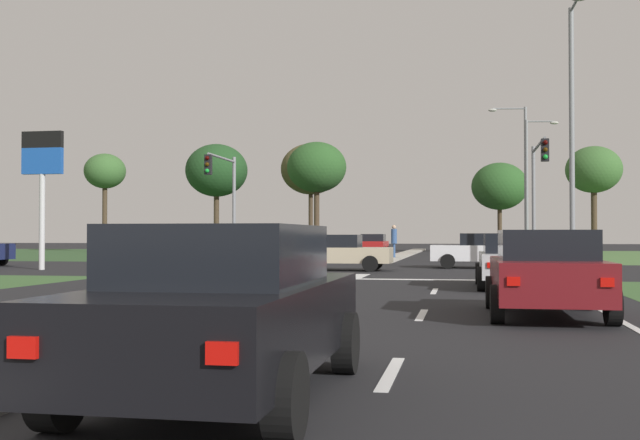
% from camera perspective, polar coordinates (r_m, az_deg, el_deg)
% --- Properties ---
extents(ground_plane, '(200.00, 200.00, 0.00)m').
position_cam_1_polar(ground_plane, '(32.59, 3.08, -3.68)').
color(ground_plane, black).
extents(grass_verge_far_left, '(35.00, 35.00, 0.01)m').
position_cam_1_polar(grass_verge_far_left, '(64.12, -17.08, -2.37)').
color(grass_verge_far_left, '#2D4C28').
rests_on(grass_verge_far_left, ground).
extents(median_island_near, '(1.20, 22.00, 0.14)m').
position_cam_1_polar(median_island_near, '(14.01, -7.21, -6.77)').
color(median_island_near, gray).
rests_on(median_island_near, ground).
extents(median_island_far, '(1.20, 36.00, 0.14)m').
position_cam_1_polar(median_island_far, '(57.45, 6.35, -2.50)').
color(median_island_far, '#ADA89E').
rests_on(median_island_far, ground).
extents(lane_dash_near, '(0.14, 2.00, 0.01)m').
position_cam_1_polar(lane_dash_near, '(8.26, 5.25, -11.20)').
color(lane_dash_near, silver).
rests_on(lane_dash_near, ground).
extents(lane_dash_second, '(0.14, 2.00, 0.01)m').
position_cam_1_polar(lane_dash_second, '(14.19, 7.53, -6.96)').
color(lane_dash_second, silver).
rests_on(lane_dash_second, ground).
extents(lane_dash_third, '(0.14, 2.00, 0.01)m').
position_cam_1_polar(lane_dash_third, '(20.16, 8.44, -5.22)').
color(lane_dash_third, silver).
rests_on(lane_dash_third, ground).
extents(edge_line_right, '(0.14, 24.00, 0.01)m').
position_cam_1_polar(edge_line_right, '(14.58, 20.92, -6.74)').
color(edge_line_right, silver).
rests_on(edge_line_right, ground).
extents(stop_bar_near, '(6.40, 0.50, 0.01)m').
position_cam_1_polar(stop_bar_near, '(25.32, 9.57, -4.38)').
color(stop_bar_near, silver).
rests_on(stop_bar_near, ground).
extents(crosswalk_bar_near, '(0.70, 2.80, 0.01)m').
position_cam_1_polar(crosswalk_bar_near, '(29.13, -10.91, -3.95)').
color(crosswalk_bar_near, silver).
rests_on(crosswalk_bar_near, ground).
extents(crosswalk_bar_second, '(0.70, 2.80, 0.01)m').
position_cam_1_polar(crosswalk_bar_second, '(28.73, -8.77, -4.00)').
color(crosswalk_bar_second, silver).
rests_on(crosswalk_bar_second, ground).
extents(crosswalk_bar_third, '(0.70, 2.80, 0.01)m').
position_cam_1_polar(crosswalk_bar_third, '(28.37, -6.57, -4.04)').
color(crosswalk_bar_third, silver).
rests_on(crosswalk_bar_third, ground).
extents(crosswalk_bar_fourth, '(0.70, 2.80, 0.01)m').
position_cam_1_polar(crosswalk_bar_fourth, '(28.06, -4.32, -4.08)').
color(crosswalk_bar_fourth, silver).
rests_on(crosswalk_bar_fourth, ground).
extents(crosswalk_bar_fifth, '(0.70, 2.80, 0.01)m').
position_cam_1_polar(crosswalk_bar_fifth, '(27.78, -2.02, -4.11)').
color(crosswalk_bar_fifth, silver).
rests_on(crosswalk_bar_fifth, ground).
extents(crosswalk_bar_sixth, '(0.70, 2.80, 0.01)m').
position_cam_1_polar(crosswalk_bar_sixth, '(27.55, 0.32, -4.13)').
color(crosswalk_bar_sixth, silver).
rests_on(crosswalk_bar_sixth, ground).
extents(crosswalk_bar_seventh, '(0.70, 2.80, 0.01)m').
position_cam_1_polar(crosswalk_bar_seventh, '(27.37, 2.69, -4.15)').
color(crosswalk_bar_seventh, silver).
rests_on(crosswalk_bar_seventh, ground).
extents(car_white_near, '(4.19, 2.10, 1.53)m').
position_cam_1_polar(car_white_near, '(34.66, 11.69, -2.21)').
color(car_white_near, silver).
rests_on(car_white_near, ground).
extents(car_red_second, '(2.07, 4.20, 1.53)m').
position_cam_1_polar(car_red_second, '(56.24, 3.96, -1.81)').
color(car_red_second, '#A31919').
rests_on(car_red_second, ground).
extents(car_maroon_fourth, '(2.02, 4.25, 1.54)m').
position_cam_1_polar(car_maroon_fourth, '(14.37, 16.32, -3.73)').
color(car_maroon_fourth, maroon).
rests_on(car_maroon_fourth, ground).
extents(car_black_fifth, '(1.95, 4.35, 1.54)m').
position_cam_1_polar(car_black_fifth, '(6.96, -7.00, -6.60)').
color(car_black_fifth, black).
rests_on(car_black_fifth, ground).
extents(car_beige_sixth, '(4.25, 2.03, 1.47)m').
position_cam_1_polar(car_beige_sixth, '(31.71, 1.43, -2.38)').
color(car_beige_sixth, '#BCAD8E').
rests_on(car_beige_sixth, ground).
extents(car_silver_seventh, '(2.05, 4.59, 1.48)m').
position_cam_1_polar(car_silver_seventh, '(21.84, 14.15, -2.89)').
color(car_silver_seventh, '#B7B7BC').
rests_on(car_silver_seventh, ground).
extents(traffic_signal_far_left, '(0.32, 4.51, 5.55)m').
position_cam_1_polar(traffic_signal_far_left, '(39.16, -7.06, 2.35)').
color(traffic_signal_far_left, gray).
rests_on(traffic_signal_far_left, ground).
extents(traffic_signal_far_right, '(0.32, 5.83, 5.79)m').
position_cam_1_polar(traffic_signal_far_right, '(36.99, 15.77, 2.95)').
color(traffic_signal_far_right, gray).
rests_on(traffic_signal_far_right, ground).
extents(street_lamp_second, '(0.56, 2.11, 10.15)m').
position_cam_1_polar(street_lamp_second, '(30.98, 18.14, 6.65)').
color(street_lamp_second, gray).
rests_on(street_lamp_second, ground).
extents(street_lamp_third, '(2.17, 0.49, 9.03)m').
position_cam_1_polar(street_lamp_third, '(52.52, 15.21, 2.83)').
color(street_lamp_third, gray).
rests_on(street_lamp_third, ground).
extents(street_lamp_fourth, '(2.54, 0.55, 10.02)m').
position_cam_1_polar(street_lamp_fourth, '(53.28, 14.74, 3.35)').
color(street_lamp_fourth, gray).
rests_on(street_lamp_fourth, ground).
extents(pedestrian_at_median, '(0.34, 0.34, 1.91)m').
position_cam_1_polar(pedestrian_at_median, '(45.69, 5.48, -1.30)').
color(pedestrian_at_median, '#335184').
rests_on(pedestrian_at_median, median_island_far).
extents(fuel_price_totem, '(1.80, 0.24, 5.81)m').
position_cam_1_polar(fuel_price_totem, '(34.47, -19.82, 3.59)').
color(fuel_price_totem, silver).
rests_on(fuel_price_totem, ground).
extents(treeline_near, '(3.55, 3.55, 8.50)m').
position_cam_1_polar(treeline_near, '(69.27, -15.60, 3.41)').
color(treeline_near, '#423323').
rests_on(treeline_near, ground).
extents(treeline_second, '(5.31, 5.31, 9.27)m').
position_cam_1_polar(treeline_second, '(66.87, -7.65, 3.62)').
color(treeline_second, '#423323').
rests_on(treeline_second, ground).
extents(treeline_third, '(5.23, 5.23, 9.45)m').
position_cam_1_polar(treeline_third, '(67.42, -0.69, 3.76)').
color(treeline_third, '#423323').
rests_on(treeline_third, ground).
extents(treeline_fourth, '(4.80, 4.80, 8.99)m').
position_cam_1_polar(treeline_fourth, '(62.47, -0.25, 3.88)').
color(treeline_fourth, '#423323').
rests_on(treeline_fourth, ground).
extents(treeline_fifth, '(4.62, 4.62, 7.48)m').
position_cam_1_polar(treeline_fifth, '(65.79, 13.12, 2.42)').
color(treeline_fifth, '#423323').
rests_on(treeline_fifth, ground).
extents(treeline_sixth, '(4.55, 4.55, 8.81)m').
position_cam_1_polar(treeline_sixth, '(67.70, 19.56, 3.48)').
color(treeline_sixth, '#423323').
rests_on(treeline_sixth, ground).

